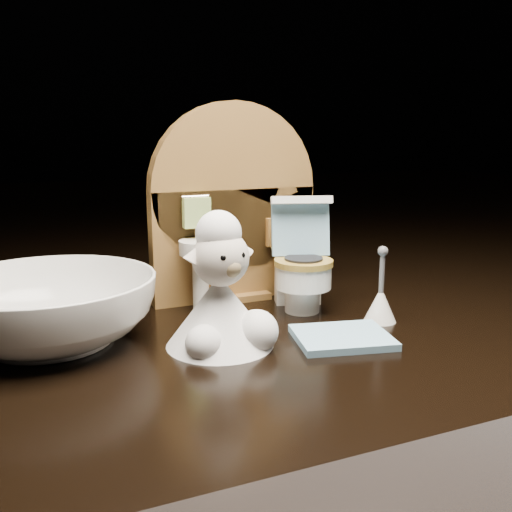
% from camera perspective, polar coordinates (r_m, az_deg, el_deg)
% --- Properties ---
extents(backdrop_panel, '(0.13, 0.05, 0.15)m').
position_cam_1_polar(backdrop_panel, '(0.44, -2.34, 4.14)').
color(backdrop_panel, brown).
rests_on(backdrop_panel, ground).
extents(toy_toilet, '(0.05, 0.06, 0.08)m').
position_cam_1_polar(toy_toilet, '(0.42, 4.53, -1.22)').
color(toy_toilet, white).
rests_on(toy_toilet, ground).
extents(bath_mat, '(0.07, 0.06, 0.00)m').
position_cam_1_polar(bath_mat, '(0.36, 8.61, -8.05)').
color(bath_mat, '#79ACCA').
rests_on(bath_mat, ground).
extents(toilet_brush, '(0.02, 0.02, 0.05)m').
position_cam_1_polar(toilet_brush, '(0.40, 12.35, -4.50)').
color(toilet_brush, white).
rests_on(toilet_brush, ground).
extents(plush_lamb, '(0.07, 0.07, 0.09)m').
position_cam_1_polar(plush_lamb, '(0.34, -3.46, -4.36)').
color(plush_lamb, white).
rests_on(plush_lamb, ground).
extents(ceramic_bowl, '(0.17, 0.17, 0.04)m').
position_cam_1_polar(ceramic_bowl, '(0.38, -20.03, -5.10)').
color(ceramic_bowl, white).
rests_on(ceramic_bowl, ground).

